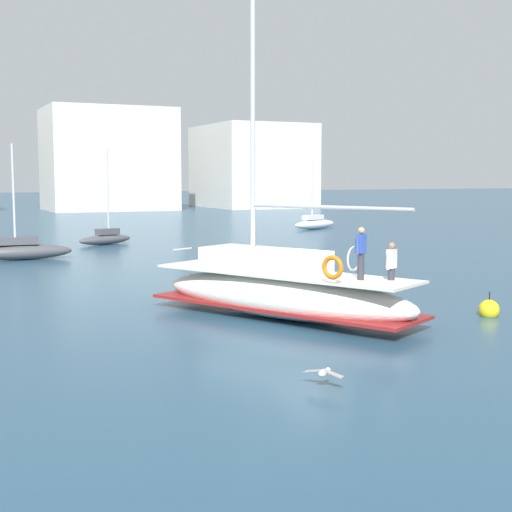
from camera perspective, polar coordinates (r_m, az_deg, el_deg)
The scene contains 8 objects.
ground_plane at distance 23.20m, azimuth 5.01°, elevation -5.05°, with size 400.00×400.00×0.00m, color #284C66.
main_sailboat at distance 23.54m, azimuth 1.90°, elevation -2.63°, with size 6.49×9.64×12.62m.
moored_sloop_far at distance 63.47m, azimuth 4.60°, elevation 2.59°, with size 5.22×2.98×6.39m.
moored_catamaran at distance 49.89m, azimuth -11.67°, elevation 1.43°, with size 4.11×2.44×6.38m.
moored_cutter_left at distance 41.86m, azimuth -17.77°, elevation 0.45°, with size 5.27×1.44×6.29m.
seagull at distance 15.91m, azimuth 5.34°, elevation -9.05°, with size 0.60×0.87×0.17m.
mooring_buoy at distance 25.04m, azimuth 17.73°, elevation -4.02°, with size 0.67×0.67×0.94m.
waterfront_buildings at distance 100.34m, azimuth -18.78°, elevation 6.84°, with size 84.21×18.08×13.69m.
Camera 1 is at (-11.35, -19.72, 4.52)m, focal length 51.24 mm.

